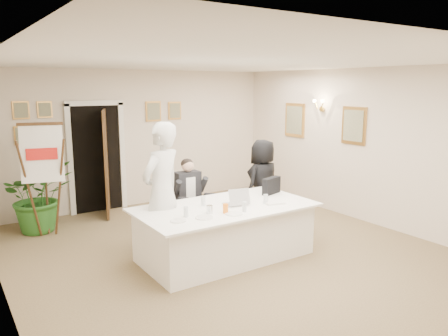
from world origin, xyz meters
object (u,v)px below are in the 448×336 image
paper_stack (274,203)px  oj_glass (226,208)px  potted_palm (39,196)px  conference_table (225,231)px  laptop (235,195)px  seated_man (189,197)px  flip_chart (45,186)px  steel_jug (210,209)px  standing_woman (263,183)px  standing_man (162,192)px  laptop_bag (271,186)px

paper_stack → oj_glass: bearing=-179.2°
potted_palm → oj_glass: 3.55m
paper_stack → oj_glass: (-0.87, -0.01, 0.05)m
conference_table → laptop: bearing=-4.2°
paper_stack → seated_man: bearing=115.5°
seated_man → flip_chart: flip_chart is taller
potted_palm → paper_stack: (2.69, -3.03, 0.16)m
paper_stack → steel_jug: 1.06m
conference_table → laptop: (0.16, -0.01, 0.52)m
seated_man → standing_woman: standing_woman is taller
standing_man → paper_stack: standing_man is taller
potted_palm → steel_jug: potted_palm is taller
seated_man → oj_glass: 1.43m
laptop → laptop_bag: laptop is taller
standing_woman → oj_glass: size_ratio=11.98×
flip_chart → potted_palm: size_ratio=1.49×
potted_palm → flip_chart: bearing=-82.3°
seated_man → laptop_bag: bearing=-53.2°
standing_woman → oj_glass: (-1.57, -1.17, 0.06)m
standing_man → paper_stack: (1.45, -0.75, -0.21)m
laptop → paper_stack: laptop is taller
standing_man → steel_jug: size_ratio=18.10×
standing_man → potted_palm: (-1.24, 2.27, -0.37)m
laptop → oj_glass: laptop is taller
standing_woman → laptop: standing_woman is taller
conference_table → seated_man: bearing=89.4°
flip_chart → laptop_bag: flip_chart is taller
flip_chart → potted_palm: flip_chart is taller
laptop_bag → steel_jug: size_ratio=3.43×
oj_glass → potted_palm: bearing=120.9°
standing_man → laptop: bearing=127.4°
paper_stack → standing_man: bearing=152.5°
laptop → seated_man: bearing=107.9°
seated_man → steel_jug: seated_man is taller
flip_chart → laptop_bag: bearing=-36.1°
laptop → steel_jug: size_ratio=3.13×
flip_chart → laptop_bag: 3.70m
laptop_bag → steel_jug: laptop_bag is taller
paper_stack → potted_palm: bearing=131.7°
standing_woman → paper_stack: (-0.70, -1.15, 0.01)m
flip_chart → potted_palm: bearing=97.7°
potted_palm → conference_table: bearing=-53.6°
flip_chart → standing_man: standing_man is taller
flip_chart → paper_stack: (2.64, -2.67, -0.07)m
laptop → laptop_bag: size_ratio=0.91×
conference_table → standing_man: standing_man is taller
laptop → oj_glass: 0.47m
seated_man → oj_glass: (-0.21, -1.40, 0.18)m
seated_man → standing_woman: bearing=-21.1°
seated_man → potted_palm: (-2.03, 1.64, -0.04)m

